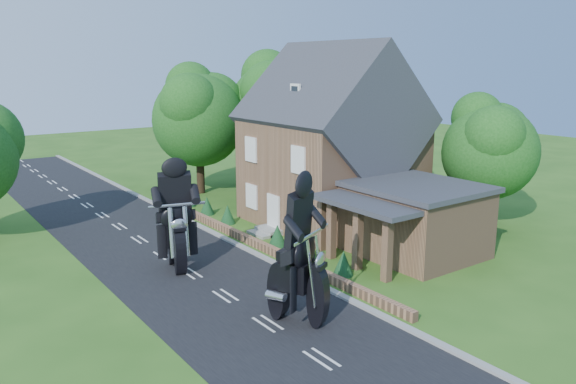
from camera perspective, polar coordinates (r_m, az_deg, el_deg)
ground at (r=22.68m, az=-6.38°, el=-10.48°), size 120.00×120.00×0.00m
road at (r=22.68m, az=-6.38°, el=-10.45°), size 7.00×80.00×0.02m
kerb at (r=24.51m, az=1.12°, el=-8.42°), size 0.30×80.00×0.12m
garden_wall at (r=28.70m, az=-3.88°, el=-4.93°), size 0.30×22.00×0.40m
house at (r=32.14m, az=4.46°, el=4.57°), size 9.54×8.64×10.24m
annex at (r=27.48m, az=12.58°, el=-2.62°), size 7.05×5.94×3.44m
tree_annex_side at (r=33.12m, az=20.08°, el=4.68°), size 5.64×5.20×7.48m
tree_house_right at (r=38.10m, az=9.04°, el=7.02°), size 6.51×6.00×8.40m
tree_behind_house at (r=42.18m, az=-0.65°, el=9.15°), size 7.81×7.20×10.08m
tree_behind_left at (r=39.92m, az=-8.62°, el=8.08°), size 6.94×6.40×9.16m
shrub_a at (r=24.60m, az=5.64°, el=-7.18°), size 0.90×0.90×1.10m
shrub_b at (r=26.41m, az=2.03°, el=-5.71°), size 0.90×0.90×1.10m
shrub_c at (r=28.32m, az=-1.09°, el=-4.41°), size 0.90×0.90×1.10m
shrub_d at (r=32.39m, az=-6.16°, el=-2.26°), size 0.90×0.90×1.10m
shrub_e at (r=34.52m, az=-8.23°, el=-1.37°), size 0.90×0.90×1.10m
shrub_f at (r=36.69m, az=-10.06°, el=-0.59°), size 0.90×0.90×1.10m
motorcycle_lead at (r=20.12m, az=1.05°, el=-10.98°), size 1.18×1.78×1.64m
motorcycle_follow at (r=25.50m, az=-11.16°, el=-6.14°), size 0.82×1.69×1.52m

